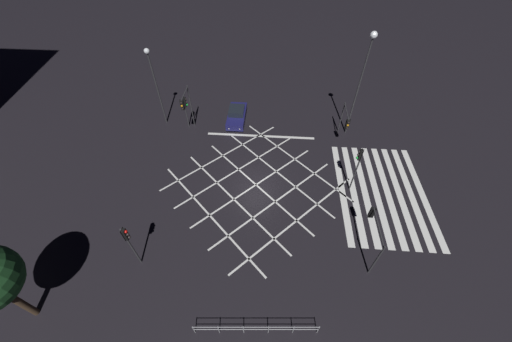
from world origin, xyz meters
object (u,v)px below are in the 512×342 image
at_px(traffic_light_sw_main, 374,229).
at_px(traffic_light_ne_cross, 186,106).
at_px(traffic_light_median_south, 358,162).
at_px(traffic_light_nw_cross, 129,240).
at_px(street_lamp_east, 365,66).
at_px(traffic_light_se_main, 345,120).
at_px(traffic_light_ne_main, 186,104).
at_px(street_lamp_west, 153,75).
at_px(waiting_car, 237,115).

bearing_deg(traffic_light_sw_main, traffic_light_ne_cross, 50.20).
height_order(traffic_light_ne_cross, traffic_light_median_south, traffic_light_median_south).
xyz_separation_m(traffic_light_nw_cross, street_lamp_east, (14.56, -15.20, 4.01)).
relative_size(traffic_light_sw_main, street_lamp_east, 0.35).
bearing_deg(traffic_light_median_south, traffic_light_ne_cross, -26.00).
xyz_separation_m(traffic_light_se_main, traffic_light_ne_main, (0.15, 14.27, 0.86)).
xyz_separation_m(traffic_light_se_main, street_lamp_west, (1.65, 17.23, 2.81)).
distance_m(traffic_light_median_south, traffic_light_ne_main, 15.44).
height_order(traffic_light_ne_cross, waiting_car, traffic_light_ne_cross).
relative_size(traffic_light_se_main, traffic_light_ne_main, 0.73).
bearing_deg(traffic_light_ne_cross, traffic_light_nw_cross, -89.04).
relative_size(traffic_light_ne_cross, traffic_light_sw_main, 1.00).
bearing_deg(waiting_car, traffic_light_ne_main, -60.75).
xyz_separation_m(traffic_light_median_south, traffic_light_se_main, (5.94, -0.08, -0.67)).
height_order(traffic_light_nw_cross, street_lamp_east, street_lamp_east).
height_order(traffic_light_median_south, traffic_light_sw_main, traffic_light_median_south).
relative_size(traffic_light_sw_main, waiting_car, 0.81).
bearing_deg(traffic_light_se_main, street_lamp_west, -95.47).
relative_size(traffic_light_ne_cross, traffic_light_ne_main, 0.75).
relative_size(traffic_light_ne_main, street_lamp_east, 0.46).
height_order(traffic_light_ne_cross, street_lamp_west, street_lamp_west).
bearing_deg(traffic_light_se_main, traffic_light_median_south, -0.80).
bearing_deg(traffic_light_ne_cross, street_lamp_east, 0.40).
relative_size(traffic_light_nw_cross, street_lamp_west, 0.53).
xyz_separation_m(traffic_light_nw_cross, street_lamp_west, (14.91, 2.75, 2.34)).
bearing_deg(traffic_light_sw_main, street_lamp_east, -2.49).
height_order(traffic_light_median_south, street_lamp_west, street_lamp_west).
height_order(street_lamp_east, waiting_car, street_lamp_east).
relative_size(street_lamp_east, waiting_car, 2.35).
bearing_deg(traffic_light_sw_main, traffic_light_median_south, 2.77).
relative_size(traffic_light_median_south, traffic_light_se_main, 1.32).
relative_size(traffic_light_nw_cross, traffic_light_se_main, 1.23).
bearing_deg(street_lamp_west, traffic_light_median_south, -113.87).
height_order(traffic_light_ne_cross, street_lamp_east, street_lamp_east).
bearing_deg(street_lamp_east, traffic_light_median_south, 173.71).
height_order(traffic_light_median_south, waiting_car, traffic_light_median_south).
xyz_separation_m(traffic_light_ne_cross, traffic_light_nw_cross, (-14.46, -0.24, 0.49)).
height_order(traffic_light_median_south, traffic_light_ne_main, traffic_light_ne_main).
distance_m(traffic_light_sw_main, street_lamp_west, 21.81).
relative_size(traffic_light_nw_cross, waiting_car, 0.98).
relative_size(traffic_light_ne_main, street_lamp_west, 0.59).
relative_size(traffic_light_se_main, street_lamp_east, 0.34).
relative_size(traffic_light_ne_cross, street_lamp_west, 0.44).
bearing_deg(traffic_light_ne_cross, street_lamp_west, 169.84).
xyz_separation_m(traffic_light_se_main, waiting_car, (2.48, 10.11, -1.73)).
distance_m(traffic_light_sw_main, traffic_light_ne_main, 18.39).
xyz_separation_m(traffic_light_median_south, traffic_light_sw_main, (-5.27, -0.26, -0.60)).
bearing_deg(traffic_light_nw_cross, traffic_light_median_south, 26.93).
xyz_separation_m(traffic_light_ne_cross, waiting_car, (1.28, -4.62, -1.71)).
height_order(traffic_light_nw_cross, traffic_light_ne_main, traffic_light_ne_main).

